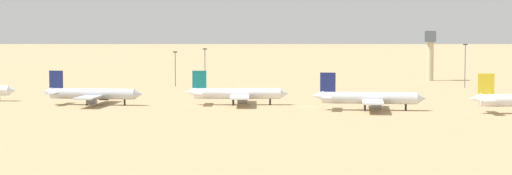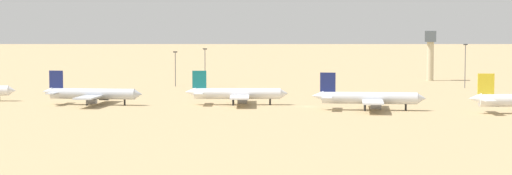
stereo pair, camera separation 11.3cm
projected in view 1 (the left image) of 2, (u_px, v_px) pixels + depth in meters
The scene contains 10 objects.
ground at pixel (307, 106), 303.62m from camera, with size 4000.00×4000.00×0.00m, color tan.
ridge_far_west at pixel (65, 9), 1385.78m from camera, with size 298.04×224.94×82.34m, color slate.
ridge_west at pixel (211, 6), 1506.05m from camera, with size 405.92×357.61×94.20m, color slate.
parked_jet_navy_1 at pixel (92, 94), 308.39m from camera, with size 34.96×29.43×11.55m.
parked_jet_teal_2 at pixel (236, 94), 308.82m from camera, with size 34.89×29.83×11.58m.
parked_jet_navy_3 at pixel (368, 98), 290.68m from camera, with size 36.27×30.63×11.97m.
control_tower at pixel (430, 51), 425.51m from camera, with size 5.20×5.20×23.21m.
light_pole_west at pixel (175, 66), 390.72m from camera, with size 1.80×0.50×14.99m.
light_pole_mid at pixel (465, 63), 381.44m from camera, with size 1.80×0.50×18.43m.
light_pole_east at pixel (205, 65), 390.57m from camera, with size 1.80×0.50×16.29m.
Camera 1 is at (43.02, -299.64, 29.64)m, focal length 64.30 mm.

